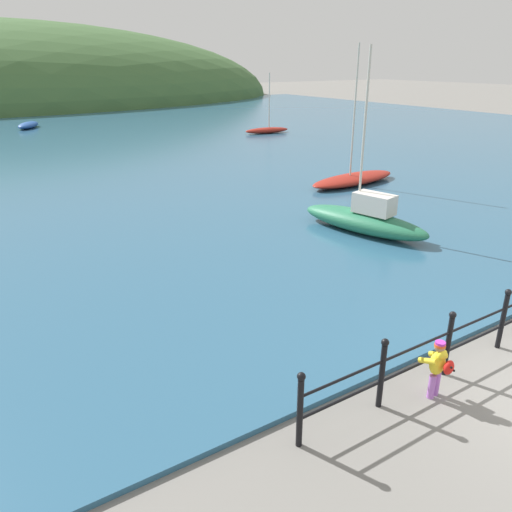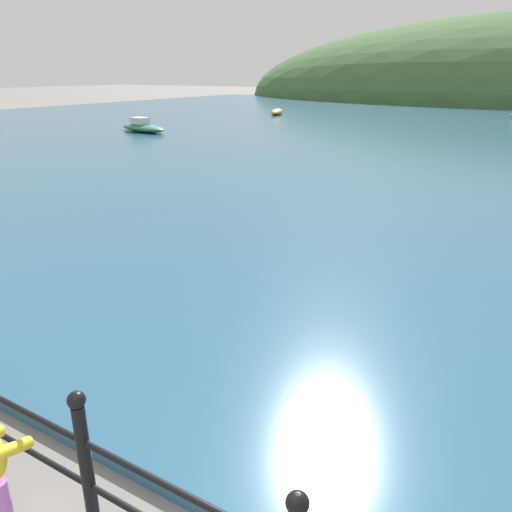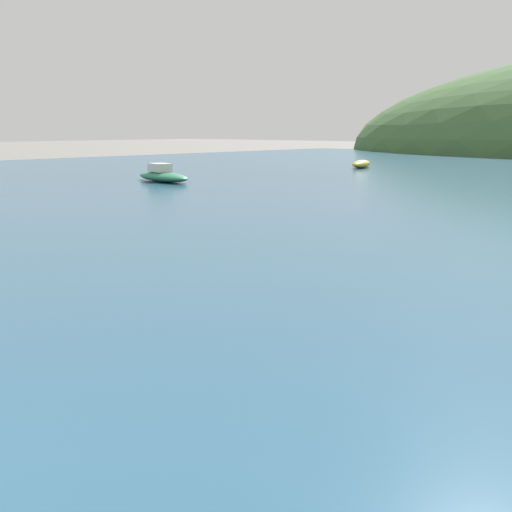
{
  "view_description": "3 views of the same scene",
  "coord_description": "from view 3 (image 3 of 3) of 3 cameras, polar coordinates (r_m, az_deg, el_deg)",
  "views": [
    {
      "loc": [
        -7.53,
        -2.83,
        5.06
      ],
      "look_at": [
        -2.05,
        5.62,
        1.08
      ],
      "focal_mm": 35.0,
      "sensor_mm": 36.0,
      "label": 1
    },
    {
      "loc": [
        1.49,
        -0.19,
        3.11
      ],
      "look_at": [
        -1.47,
        4.74,
        0.98
      ],
      "focal_mm": 35.0,
      "sensor_mm": 36.0,
      "label": 2
    },
    {
      "loc": [
        3.99,
        0.76,
        2.28
      ],
      "look_at": [
        -0.35,
        5.78,
        1.08
      ],
      "focal_mm": 50.0,
      "sensor_mm": 36.0,
      "label": 3
    }
  ],
  "objects": [
    {
      "name": "boat_nearest_quay",
      "position": [
        39.37,
        8.43,
        7.3
      ],
      "size": [
        1.7,
        2.81,
        0.42
      ],
      "color": "gold",
      "rests_on": "water"
    },
    {
      "name": "boat_white_sailboat",
      "position": [
        29.3,
        -7.46,
        6.39
      ],
      "size": [
        3.76,
        2.04,
        0.73
      ],
      "color": "#287551",
      "rests_on": "water"
    }
  ]
}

